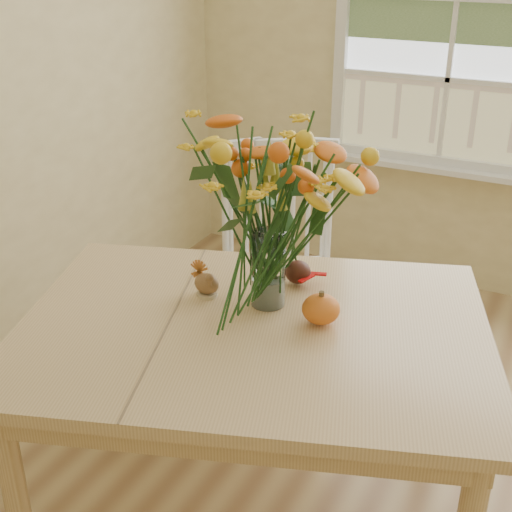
% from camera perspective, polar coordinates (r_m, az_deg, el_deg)
% --- Properties ---
extents(dining_table, '(1.66, 1.41, 0.76)m').
position_cam_1_polar(dining_table, '(2.12, -0.25, -7.85)').
color(dining_table, tan).
rests_on(dining_table, floor).
extents(windsor_chair, '(0.66, 0.65, 1.05)m').
position_cam_1_polar(windsor_chair, '(2.87, 1.99, -0.29)').
color(windsor_chair, white).
rests_on(windsor_chair, floor).
extents(flower_vase, '(0.51, 0.51, 0.61)m').
position_cam_1_polar(flower_vase, '(2.03, 1.08, 5.06)').
color(flower_vase, white).
rests_on(flower_vase, dining_table).
extents(pumpkin, '(0.11, 0.11, 0.09)m').
position_cam_1_polar(pumpkin, '(2.06, 5.43, -4.54)').
color(pumpkin, '#DB5219').
rests_on(pumpkin, dining_table).
extents(turkey_figurine, '(0.09, 0.07, 0.11)m').
position_cam_1_polar(turkey_figurine, '(2.21, -4.13, -2.31)').
color(turkey_figurine, '#CCB78C').
rests_on(turkey_figurine, dining_table).
extents(dark_gourd, '(0.13, 0.12, 0.08)m').
position_cam_1_polar(dark_gourd, '(2.29, 3.51, -1.44)').
color(dark_gourd, '#38160F').
rests_on(dark_gourd, dining_table).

